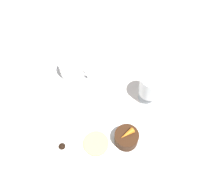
% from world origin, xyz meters
% --- Properties ---
extents(ground_plane, '(3.00, 3.00, 0.00)m').
position_xyz_m(ground_plane, '(0.00, 0.00, 0.00)').
color(ground_plane, white).
extents(dinner_plate, '(0.27, 0.27, 0.01)m').
position_xyz_m(dinner_plate, '(-0.00, -0.05, 0.01)').
color(dinner_plate, white).
rests_on(dinner_plate, ground_plane).
extents(saucer, '(0.16, 0.16, 0.01)m').
position_xyz_m(saucer, '(-0.26, 0.12, 0.01)').
color(saucer, white).
rests_on(saucer, ground_plane).
extents(coffee_cup, '(0.12, 0.09, 0.07)m').
position_xyz_m(coffee_cup, '(-0.26, 0.12, 0.05)').
color(coffee_cup, white).
rests_on(coffee_cup, saucer).
extents(spoon, '(0.02, 0.11, 0.00)m').
position_xyz_m(spoon, '(-0.21, 0.11, 0.01)').
color(spoon, silver).
rests_on(spoon, saucer).
extents(wine_glass, '(0.08, 0.08, 0.11)m').
position_xyz_m(wine_glass, '(0.02, 0.15, 0.07)').
color(wine_glass, silver).
rests_on(wine_glass, ground_plane).
extents(fork, '(0.03, 0.19, 0.01)m').
position_xyz_m(fork, '(0.17, -0.01, 0.00)').
color(fork, silver).
rests_on(fork, ground_plane).
extents(dessert_cake, '(0.07, 0.07, 0.04)m').
position_xyz_m(dessert_cake, '(0.02, -0.03, 0.04)').
color(dessert_cake, '#381E0F').
rests_on(dessert_cake, dinner_plate).
extents(carrot_garnish, '(0.04, 0.05, 0.02)m').
position_xyz_m(carrot_garnish, '(0.02, -0.03, 0.07)').
color(carrot_garnish, orange).
rests_on(carrot_garnish, dessert_cake).
extents(pineapple_slice, '(0.08, 0.08, 0.01)m').
position_xyz_m(pineapple_slice, '(-0.06, -0.08, 0.02)').
color(pineapple_slice, '#EFE075').
rests_on(pineapple_slice, dinner_plate).
extents(chocolate_truffle, '(0.02, 0.02, 0.02)m').
position_xyz_m(chocolate_truffle, '(-0.15, -0.13, 0.01)').
color(chocolate_truffle, black).
rests_on(chocolate_truffle, ground_plane).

